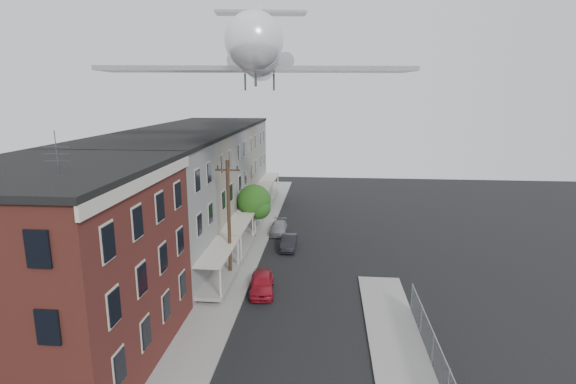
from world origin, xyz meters
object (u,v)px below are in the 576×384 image
(airplane, at_px, (259,57))
(street_tree, at_px, (255,203))
(car_far, at_px, (279,228))
(utility_pole, at_px, (229,219))
(car_near, at_px, (262,283))
(car_mid, at_px, (289,242))

(airplane, bearing_deg, street_tree, 103.16)
(street_tree, height_order, car_far, street_tree)
(utility_pole, xyz_separation_m, car_far, (2.37, 11.49, -4.11))
(car_near, distance_m, car_mid, 9.16)
(utility_pole, relative_size, street_tree, 1.73)
(utility_pole, relative_size, car_mid, 2.41)
(car_far, relative_size, airplane, 0.15)
(car_near, relative_size, car_far, 1.04)
(utility_pole, height_order, airplane, airplane)
(street_tree, xyz_separation_m, car_near, (2.35, -12.03, -2.76))
(street_tree, bearing_deg, car_mid, -40.29)
(car_near, bearing_deg, car_mid, 76.60)
(street_tree, relative_size, car_far, 1.34)
(street_tree, xyz_separation_m, car_mid, (3.45, -2.93, -2.84))
(utility_pole, bearing_deg, street_tree, 88.11)
(car_mid, bearing_deg, street_tree, 139.56)
(car_mid, xyz_separation_m, airplane, (-1.89, -3.76, 15.62))
(utility_pole, relative_size, car_near, 2.22)
(car_mid, relative_size, car_far, 0.96)
(car_near, relative_size, airplane, 0.16)
(utility_pole, height_order, car_near, utility_pole)
(street_tree, bearing_deg, airplane, -76.84)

